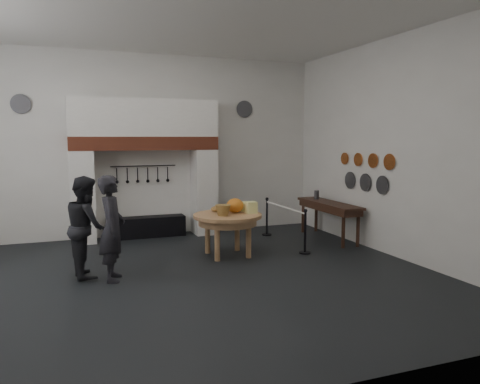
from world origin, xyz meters
name	(u,v)px	position (x,y,z in m)	size (l,w,h in m)	color
floor	(182,279)	(0.00, 0.00, 0.00)	(9.00, 8.00, 0.02)	black
ceiling	(178,11)	(0.00, 0.00, 4.50)	(9.00, 8.00, 0.02)	silver
wall_back	(143,146)	(0.00, 4.00, 2.25)	(9.00, 0.02, 4.50)	silver
wall_front	(284,161)	(0.00, -4.00, 2.25)	(9.00, 0.02, 4.50)	silver
wall_right	(398,148)	(4.50, 0.00, 2.25)	(0.02, 8.00, 4.50)	silver
chimney_pier_left	(82,197)	(-1.48, 3.65, 1.07)	(0.55, 0.70, 2.15)	silver
chimney_pier_right	(204,192)	(1.48, 3.65, 1.07)	(0.55, 0.70, 2.15)	silver
hearth_brick_band	(145,143)	(0.00, 3.65, 2.31)	(3.50, 0.72, 0.32)	#9E442B
chimney_hood	(144,118)	(0.00, 3.65, 2.92)	(3.50, 0.70, 0.90)	silver
iron_range	(146,227)	(0.00, 3.72, 0.25)	(1.90, 0.45, 0.50)	black
utensil_rail	(144,166)	(0.00, 3.92, 1.75)	(0.02, 0.02, 1.60)	black
work_table	(228,216)	(1.29, 1.27, 0.84)	(1.42, 1.42, 0.07)	tan
pumpkin	(235,206)	(1.49, 1.37, 1.03)	(0.36, 0.36, 0.31)	orange
cheese_block_big	(251,207)	(1.79, 1.22, 0.99)	(0.22, 0.22, 0.24)	#F9F895
cheese_block_small	(245,206)	(1.77, 1.52, 0.97)	(0.18, 0.18, 0.20)	#FFFA98
wicker_basket	(223,210)	(1.14, 1.12, 0.98)	(0.32, 0.32, 0.22)	olive
bread_loaf	(218,209)	(1.19, 1.62, 0.94)	(0.31, 0.18, 0.13)	olive
visitor_near	(112,228)	(-1.12, 0.38, 0.91)	(0.66, 0.44, 1.82)	black
visitor_far	(86,226)	(-1.52, 0.78, 0.89)	(0.87, 0.68, 1.79)	black
side_table	(329,203)	(4.10, 1.92, 0.87)	(0.55, 2.20, 0.06)	#381F14
pewter_jug	(317,195)	(4.10, 2.52, 1.01)	(0.12, 0.12, 0.22)	#454449
copper_pan_a	(389,162)	(4.46, 0.20, 1.95)	(0.34, 0.34, 0.03)	#C6662D
copper_pan_b	(373,161)	(4.46, 0.75, 1.95)	(0.32, 0.32, 0.03)	#C6662D
copper_pan_c	(358,160)	(4.46, 1.30, 1.95)	(0.30, 0.30, 0.03)	#C6662D
copper_pan_d	(345,159)	(4.46, 1.85, 1.95)	(0.28, 0.28, 0.03)	#C6662D
pewter_plate_left	(382,185)	(4.46, 0.40, 1.45)	(0.40, 0.40, 0.03)	#4C4C51
pewter_plate_mid	(365,182)	(4.46, 1.00, 1.45)	(0.40, 0.40, 0.03)	#4C4C51
pewter_plate_right	(350,180)	(4.46, 1.60, 1.45)	(0.40, 0.40, 0.03)	#4C4C51
pewter_plate_back_left	(21,104)	(-2.70, 3.96, 3.20)	(0.44, 0.44, 0.03)	#4C4C51
pewter_plate_back_right	(244,109)	(2.70, 3.96, 3.20)	(0.44, 0.44, 0.03)	#4C4C51
barrier_post_near	(305,233)	(2.88, 0.86, 0.45)	(0.05, 0.05, 0.90)	black
barrier_post_far	(267,217)	(2.88, 2.86, 0.45)	(0.05, 0.05, 0.90)	black
barrier_rope	(285,207)	(2.88, 1.86, 0.85)	(0.04, 0.04, 2.00)	white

